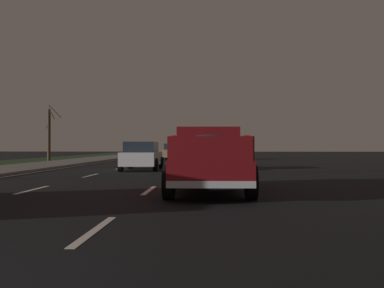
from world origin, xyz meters
TOP-DOWN VIEW (x-y plane):
  - ground at (27.00, 0.00)m, footprint 144.00×144.00m
  - sidewalk_shoulder at (27.00, 7.45)m, footprint 108.00×4.00m
  - lane_markings at (30.26, 3.03)m, footprint 108.64×7.04m
  - pickup_truck at (9.57, -3.50)m, footprint 5.46×2.36m
  - sedan_tan at (37.55, -0.18)m, footprint 4.43×2.08m
  - sedan_white at (20.45, 0.16)m, footprint 4.43×2.07m
  - bare_tree_far at (33.87, 10.45)m, footprint 1.30×1.76m

SIDE VIEW (x-z plane):
  - ground at x=27.00m, z-range 0.00..0.00m
  - lane_markings at x=30.26m, z-range 0.00..0.01m
  - sidewalk_shoulder at x=27.00m, z-range 0.00..0.12m
  - sedan_tan at x=37.55m, z-range 0.01..1.55m
  - sedan_white at x=20.45m, z-range 0.01..1.55m
  - pickup_truck at x=9.57m, z-range 0.05..1.92m
  - bare_tree_far at x=33.87m, z-range 0.01..4.92m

